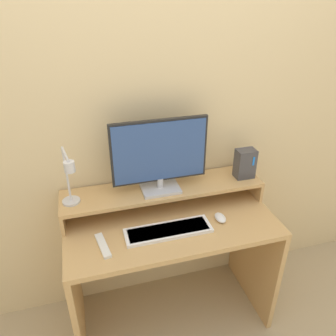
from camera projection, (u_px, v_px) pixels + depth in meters
wall_back at (156, 118)px, 1.85m from camera, size 6.00×0.05×2.50m
desk at (171, 252)px, 1.92m from camera, size 1.16×0.56×0.76m
monitor_shelf at (164, 190)px, 1.89m from camera, size 1.16×0.25×0.13m
monitor at (160, 155)px, 1.76m from camera, size 0.53×0.16×0.42m
desk_lamp at (69, 180)px, 1.61m from camera, size 0.10×0.24×0.33m
router_dock at (245, 164)px, 1.94m from camera, size 0.11×0.08×0.18m
keyboard at (168, 230)px, 1.73m from camera, size 0.46×0.14×0.02m
mouse at (220, 218)px, 1.82m from camera, size 0.06×0.09×0.03m
remote_control at (103, 245)px, 1.63m from camera, size 0.07×0.19×0.02m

